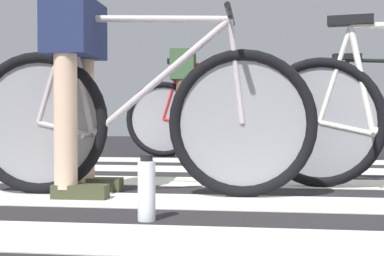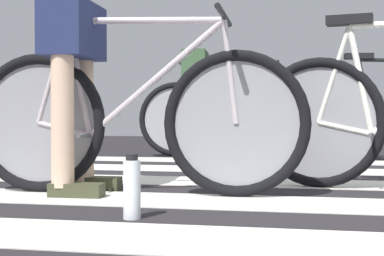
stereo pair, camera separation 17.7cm
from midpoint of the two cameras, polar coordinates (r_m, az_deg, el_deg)
ground at (r=3.16m, az=15.46°, el=-6.16°), size 18.00×14.00×0.02m
crosswalk_markings at (r=2.93m, az=16.20°, el=-6.51°), size 5.49×4.26×0.00m
bicycle_1_of_4 at (r=2.77m, az=-4.27°, el=1.04°), size 1.74×0.52×0.93m
cyclist_1_of_4 at (r=2.87m, az=-10.34°, el=5.85°), size 0.32×0.41×0.97m
bicycle_4_of_4 at (r=5.28m, az=4.70°, el=1.18°), size 1.74×0.52×0.93m
cyclist_4_of_4 at (r=5.30m, az=1.34°, el=4.08°), size 0.34×0.42×1.01m
water_bottle at (r=2.13m, az=-3.89°, el=-6.21°), size 0.07×0.07×0.25m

